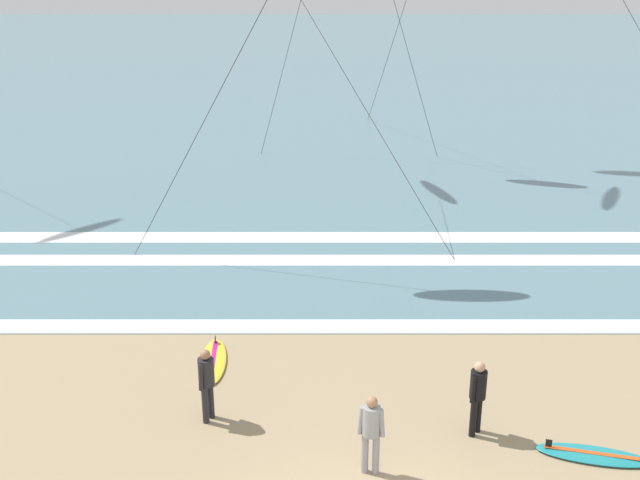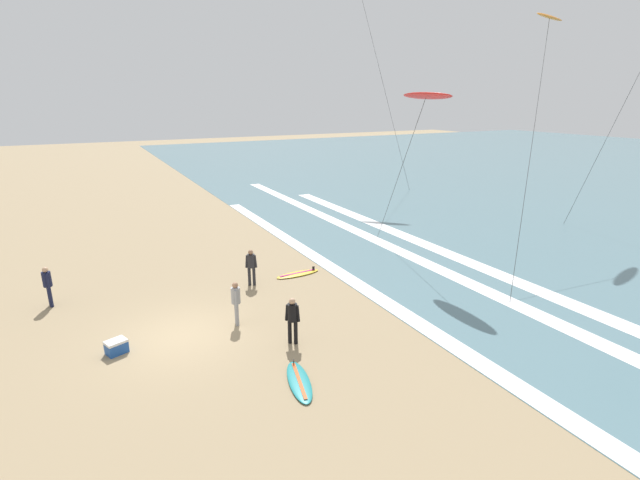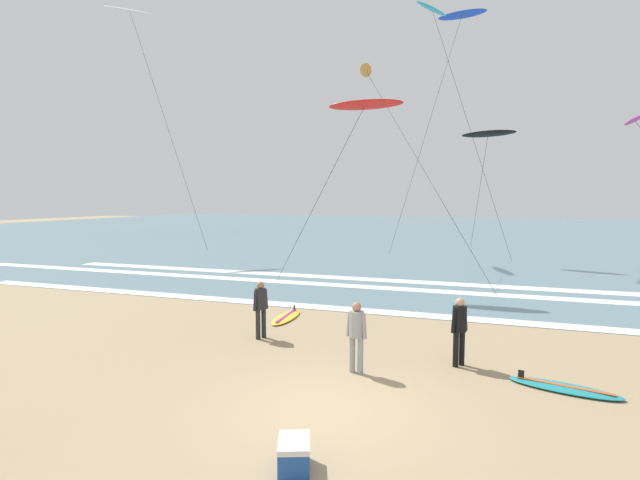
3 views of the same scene
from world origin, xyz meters
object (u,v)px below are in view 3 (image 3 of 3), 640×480
object	(u,v)px
surfboard_left_pile	(564,388)
kite_cyan_far_right	(432,11)
surfer_background_far	(261,304)
kite_black_high_left	(488,135)
kite_magenta_low_near	(635,121)
kite_blue_mid_center	(462,17)
kite_orange_distant_high	(366,72)
kite_white_high_right	(130,13)
kite_red_far_left	(365,106)
surfer_mid_group	(356,331)
cooler_box	(294,455)
surfer_right_near	(459,325)
surfboard_right_spare	(286,317)

from	to	relation	value
surfboard_left_pile	kite_cyan_far_right	size ratio (longest dim) A/B	0.14
surfer_background_far	kite_black_high_left	size ratio (longest dim) A/B	0.15
surfboard_left_pile	kite_magenta_low_near	xyz separation A→B (m)	(5.90, 19.54, 8.00)
kite_blue_mid_center	kite_orange_distant_high	bearing A→B (deg)	-146.31
kite_black_high_left	kite_white_high_right	xyz separation A→B (m)	(-23.26, -2.84, 8.84)
surfer_background_far	kite_red_far_left	world-z (taller)	kite_red_far_left
surfer_mid_group	kite_blue_mid_center	xyz separation A→B (m)	(0.84, 24.02, 15.02)
surfer_background_far	cooler_box	xyz separation A→B (m)	(3.28, -5.63, -0.74)
kite_cyan_far_right	surfer_right_near	bearing A→B (deg)	-81.67
surfer_right_near	surfer_mid_group	bearing A→B (deg)	-150.53
kite_magenta_low_near	surfer_background_far	bearing A→B (deg)	-125.95
surfer_right_near	cooler_box	bearing A→B (deg)	-111.27
kite_magenta_low_near	kite_blue_mid_center	size ratio (longest dim) A/B	0.51
kite_blue_mid_center	kite_white_high_right	bearing A→B (deg)	-162.87
surfer_right_near	kite_black_high_left	world-z (taller)	kite_black_high_left
surfboard_right_spare	surfer_background_far	bearing A→B (deg)	-84.85
kite_cyan_far_right	kite_white_high_right	bearing A→B (deg)	-171.01
kite_cyan_far_right	kite_orange_distant_high	xyz separation A→B (m)	(-4.02, -0.26, -3.33)
surfboard_right_spare	kite_orange_distant_high	size ratio (longest dim) A/B	0.17
kite_blue_mid_center	kite_cyan_far_right	xyz separation A→B (m)	(-1.55, -3.45, -0.69)
surfer_mid_group	kite_cyan_far_right	xyz separation A→B (m)	(-0.71, 20.57, 14.33)
surfer_mid_group	kite_black_high_left	xyz separation A→B (m)	(2.72, 20.27, 6.71)
surfboard_left_pile	kite_white_high_right	bearing A→B (deg)	145.55
kite_black_high_left	kite_orange_distant_high	size ratio (longest dim) A/B	0.87
surfer_mid_group	kite_orange_distant_high	xyz separation A→B (m)	(-4.73, 20.31, 11.00)
kite_red_far_left	surfboard_right_spare	bearing A→B (deg)	-101.03
surfboard_left_pile	kite_white_high_right	distance (m)	34.24
surfer_right_near	kite_orange_distant_high	world-z (taller)	kite_orange_distant_high
kite_black_high_left	kite_cyan_far_right	bearing A→B (deg)	175.02
surfer_background_far	cooler_box	world-z (taller)	surfer_background_far
surfboard_left_pile	kite_black_high_left	distance (m)	21.29
kite_black_high_left	kite_orange_distant_high	xyz separation A→B (m)	(-7.45, 0.04, 4.29)
surfer_mid_group	kite_white_high_right	bearing A→B (deg)	139.68
surfer_right_near	kite_black_high_left	distance (m)	20.22
surfboard_right_spare	kite_blue_mid_center	xyz separation A→B (m)	(4.21, 20.08, 15.93)
surfboard_right_spare	kite_black_high_left	bearing A→B (deg)	69.56
surfer_mid_group	kite_cyan_far_right	bearing A→B (deg)	91.96
surfboard_right_spare	kite_blue_mid_center	world-z (taller)	kite_blue_mid_center
kite_blue_mid_center	kite_red_far_left	size ratio (longest dim) A/B	2.04
kite_cyan_far_right	kite_orange_distant_high	bearing A→B (deg)	-176.29
surfer_background_far	surfboard_right_spare	xyz separation A→B (m)	(-0.20, 2.26, -0.91)
kite_white_high_right	cooler_box	size ratio (longest dim) A/B	23.06
surfboard_right_spare	kite_black_high_left	size ratio (longest dim) A/B	0.20
kite_black_high_left	kite_white_high_right	world-z (taller)	kite_white_high_right
kite_red_far_left	kite_cyan_far_right	distance (m)	13.26
surfboard_right_spare	kite_cyan_far_right	size ratio (longest dim) A/B	0.14
kite_blue_mid_center	kite_cyan_far_right	bearing A→B (deg)	-114.14
surfer_mid_group	cooler_box	distance (m)	4.03
kite_cyan_far_right	cooler_box	size ratio (longest dim) A/B	21.37
surfer_background_far	surfer_mid_group	bearing A→B (deg)	-27.91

